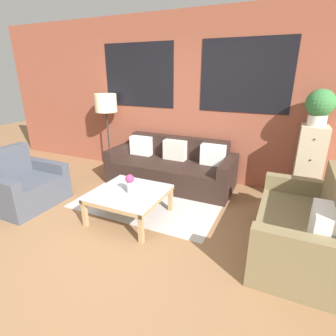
{
  "coord_description": "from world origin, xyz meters",
  "views": [
    {
      "loc": [
        1.66,
        -1.97,
        1.87
      ],
      "look_at": [
        0.16,
        1.27,
        0.55
      ],
      "focal_mm": 28.0,
      "sensor_mm": 36.0,
      "label": 1
    }
  ],
  "objects_px": {
    "couch_dark": "(171,168)",
    "armchair_corner": "(24,187)",
    "settee_vintage": "(302,229)",
    "coffee_table": "(129,195)",
    "drawer_cabinet": "(308,165)",
    "floor_lamp": "(106,105)",
    "flower_vase": "(130,182)",
    "potted_plant": "(320,106)"
  },
  "relations": [
    {
      "from": "potted_plant",
      "to": "flower_vase",
      "type": "xyz_separation_m",
      "value": [
        -2.08,
        -1.54,
        -0.89
      ]
    },
    {
      "from": "settee_vintage",
      "to": "potted_plant",
      "type": "distance_m",
      "value": 1.78
    },
    {
      "from": "settee_vintage",
      "to": "coffee_table",
      "type": "xyz_separation_m",
      "value": [
        -2.06,
        -0.13,
        0.02
      ]
    },
    {
      "from": "flower_vase",
      "to": "armchair_corner",
      "type": "bearing_deg",
      "value": -170.73
    },
    {
      "from": "armchair_corner",
      "to": "flower_vase",
      "type": "xyz_separation_m",
      "value": [
        1.67,
        0.27,
        0.27
      ]
    },
    {
      "from": "coffee_table",
      "to": "flower_vase",
      "type": "relative_size",
      "value": 3.51
    },
    {
      "from": "floor_lamp",
      "to": "settee_vintage",
      "type": "bearing_deg",
      "value": -21.52
    },
    {
      "from": "couch_dark",
      "to": "coffee_table",
      "type": "height_order",
      "value": "couch_dark"
    },
    {
      "from": "flower_vase",
      "to": "settee_vintage",
      "type": "bearing_deg",
      "value": 4.63
    },
    {
      "from": "flower_vase",
      "to": "coffee_table",
      "type": "bearing_deg",
      "value": 142.66
    },
    {
      "from": "settee_vintage",
      "to": "coffee_table",
      "type": "height_order",
      "value": "settee_vintage"
    },
    {
      "from": "armchair_corner",
      "to": "settee_vintage",
      "type": "bearing_deg",
      "value": 6.74
    },
    {
      "from": "couch_dark",
      "to": "floor_lamp",
      "type": "bearing_deg",
      "value": 172.44
    },
    {
      "from": "armchair_corner",
      "to": "potted_plant",
      "type": "relative_size",
      "value": 1.93
    },
    {
      "from": "couch_dark",
      "to": "potted_plant",
      "type": "bearing_deg",
      "value": 5.38
    },
    {
      "from": "coffee_table",
      "to": "armchair_corner",
      "type": "bearing_deg",
      "value": -169.48
    },
    {
      "from": "coffee_table",
      "to": "floor_lamp",
      "type": "distance_m",
      "value": 2.28
    },
    {
      "from": "armchair_corner",
      "to": "drawer_cabinet",
      "type": "height_order",
      "value": "drawer_cabinet"
    },
    {
      "from": "settee_vintage",
      "to": "coffee_table",
      "type": "relative_size",
      "value": 1.65
    },
    {
      "from": "settee_vintage",
      "to": "potted_plant",
      "type": "bearing_deg",
      "value": 87.4
    },
    {
      "from": "drawer_cabinet",
      "to": "potted_plant",
      "type": "bearing_deg",
      "value": 90.0
    },
    {
      "from": "couch_dark",
      "to": "floor_lamp",
      "type": "distance_m",
      "value": 1.77
    },
    {
      "from": "couch_dark",
      "to": "potted_plant",
      "type": "height_order",
      "value": "potted_plant"
    },
    {
      "from": "settee_vintage",
      "to": "flower_vase",
      "type": "bearing_deg",
      "value": -175.37
    },
    {
      "from": "coffee_table",
      "to": "potted_plant",
      "type": "distance_m",
      "value": 2.83
    },
    {
      "from": "couch_dark",
      "to": "armchair_corner",
      "type": "distance_m",
      "value": 2.31
    },
    {
      "from": "floor_lamp",
      "to": "flower_vase",
      "type": "distance_m",
      "value": 2.25
    },
    {
      "from": "floor_lamp",
      "to": "drawer_cabinet",
      "type": "bearing_deg",
      "value": 0.06
    },
    {
      "from": "couch_dark",
      "to": "settee_vintage",
      "type": "distance_m",
      "value": 2.35
    },
    {
      "from": "flower_vase",
      "to": "drawer_cabinet",
      "type": "bearing_deg",
      "value": 36.6
    },
    {
      "from": "settee_vintage",
      "to": "armchair_corner",
      "type": "distance_m",
      "value": 3.71
    },
    {
      "from": "couch_dark",
      "to": "drawer_cabinet",
      "type": "xyz_separation_m",
      "value": [
        2.1,
        0.2,
        0.3
      ]
    },
    {
      "from": "settee_vintage",
      "to": "coffee_table",
      "type": "bearing_deg",
      "value": -176.3
    },
    {
      "from": "settee_vintage",
      "to": "drawer_cabinet",
      "type": "height_order",
      "value": "drawer_cabinet"
    },
    {
      "from": "settee_vintage",
      "to": "drawer_cabinet",
      "type": "distance_m",
      "value": 1.41
    },
    {
      "from": "couch_dark",
      "to": "potted_plant",
      "type": "distance_m",
      "value": 2.4
    },
    {
      "from": "coffee_table",
      "to": "flower_vase",
      "type": "xyz_separation_m",
      "value": [
        0.04,
        -0.03,
        0.21
      ]
    },
    {
      "from": "floor_lamp",
      "to": "potted_plant",
      "type": "xyz_separation_m",
      "value": [
        3.55,
        0.0,
        0.17
      ]
    },
    {
      "from": "coffee_table",
      "to": "drawer_cabinet",
      "type": "bearing_deg",
      "value": 35.55
    },
    {
      "from": "floor_lamp",
      "to": "potted_plant",
      "type": "bearing_deg",
      "value": 0.07
    },
    {
      "from": "armchair_corner",
      "to": "drawer_cabinet",
      "type": "xyz_separation_m",
      "value": [
        3.75,
        1.82,
        0.3
      ]
    },
    {
      "from": "settee_vintage",
      "to": "armchair_corner",
      "type": "xyz_separation_m",
      "value": [
        -3.68,
        -0.44,
        -0.03
      ]
    }
  ]
}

